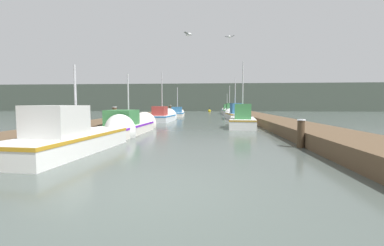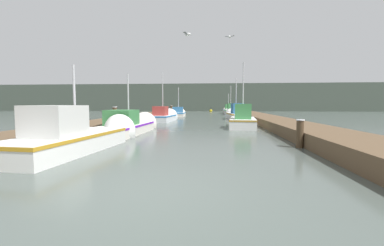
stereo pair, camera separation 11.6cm
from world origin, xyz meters
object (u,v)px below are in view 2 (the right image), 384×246
at_px(fishing_boat_2, 243,120).
at_px(channel_buoy, 211,111).
at_px(fishing_boat_4, 235,114).
at_px(fishing_boat_7, 228,111).
at_px(mooring_piling_1, 115,119).
at_px(mooring_piling_3, 300,133).
at_px(seagull_lead, 188,34).
at_px(fishing_boat_0, 83,136).
at_px(fishing_boat_1, 131,125).
at_px(mooring_piling_2, 167,113).
at_px(mooring_piling_0, 171,110).
at_px(fishing_boat_5, 179,113).
at_px(fishing_boat_3, 164,117).
at_px(fishing_boat_6, 230,111).
at_px(seagull_1, 230,37).

xyz_separation_m(fishing_boat_2, channel_buoy, (-2.64, 33.57, -0.32)).
xyz_separation_m(fishing_boat_4, fishing_boat_7, (0.03, 14.75, -0.02)).
relative_size(mooring_piling_1, mooring_piling_3, 1.38).
bearing_deg(seagull_lead, fishing_boat_4, -165.17).
distance_m(fishing_boat_0, fishing_boat_4, 20.12).
bearing_deg(fishing_boat_7, fishing_boat_1, -105.45).
distance_m(fishing_boat_1, mooring_piling_2, 16.16).
bearing_deg(channel_buoy, mooring_piling_0, -107.09).
relative_size(fishing_boat_5, seagull_lead, 8.78).
bearing_deg(fishing_boat_5, fishing_boat_3, -92.78).
distance_m(fishing_boat_7, mooring_piling_3, 32.88).
xyz_separation_m(mooring_piling_0, mooring_piling_2, (0.21, -4.72, -0.15)).
relative_size(fishing_boat_6, channel_buoy, 4.43).
bearing_deg(fishing_boat_2, mooring_piling_0, 120.95).
xyz_separation_m(channel_buoy, seagull_1, (1.51, -36.48, 5.28)).
bearing_deg(fishing_boat_0, seagull_lead, 31.82).
xyz_separation_m(fishing_boat_5, mooring_piling_2, (-1.11, -2.58, 0.19)).
xyz_separation_m(fishing_boat_0, fishing_boat_1, (0.04, 5.14, -0.06)).
bearing_deg(fishing_boat_6, seagull_lead, -99.77).
xyz_separation_m(fishing_boat_6, mooring_piling_2, (-7.95, -6.71, 0.03)).
height_order(fishing_boat_2, fishing_boat_5, fishing_boat_2).
distance_m(fishing_boat_0, mooring_piling_1, 5.97).
bearing_deg(fishing_boat_3, seagull_lead, -71.24).
bearing_deg(fishing_boat_6, seagull_1, -96.18).
bearing_deg(mooring_piling_1, mooring_piling_2, 89.25).
relative_size(fishing_boat_3, channel_buoy, 4.61).
distance_m(fishing_boat_6, mooring_piling_0, 8.41).
height_order(fishing_boat_3, channel_buoy, fishing_boat_3).
xyz_separation_m(channel_buoy, seagull_lead, (-0.45, -41.05, 4.25)).
xyz_separation_m(fishing_boat_1, mooring_piling_1, (-1.19, 0.71, 0.32)).
xyz_separation_m(fishing_boat_2, fishing_boat_4, (0.28, 9.55, 0.02)).
xyz_separation_m(fishing_boat_3, fishing_boat_6, (6.94, 13.47, 0.12)).
xyz_separation_m(fishing_boat_4, mooring_piling_0, (-8.11, 7.10, 0.20)).
xyz_separation_m(fishing_boat_2, fishing_boat_7, (0.31, 24.31, -0.00)).
bearing_deg(mooring_piling_0, fishing_boat_6, 13.72).
height_order(fishing_boat_6, channel_buoy, fishing_boat_6).
bearing_deg(fishing_boat_1, fishing_boat_7, 77.81).
bearing_deg(fishing_boat_0, fishing_boat_3, 94.28).
xyz_separation_m(fishing_boat_0, fishing_boat_5, (0.17, 23.85, -0.09)).
distance_m(fishing_boat_0, mooring_piling_0, 26.01).
bearing_deg(fishing_boat_4, fishing_boat_7, 86.16).
height_order(fishing_boat_4, fishing_boat_5, fishing_boat_4).
xyz_separation_m(fishing_boat_4, fishing_boat_5, (-6.79, 4.97, -0.13)).
height_order(fishing_boat_4, mooring_piling_3, fishing_boat_4).
height_order(fishing_boat_3, seagull_lead, seagull_lead).
distance_m(fishing_boat_7, mooring_piling_0, 11.18).
height_order(fishing_boat_3, mooring_piling_1, fishing_boat_3).
bearing_deg(mooring_piling_0, fishing_boat_2, -64.80).
distance_m(fishing_boat_2, mooring_piling_1, 8.56).
bearing_deg(fishing_boat_7, fishing_boat_2, -92.49).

